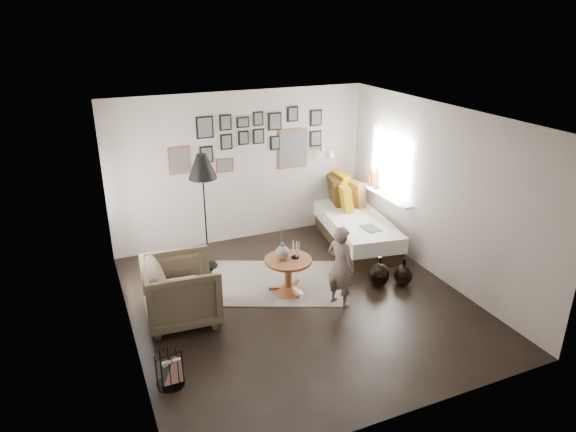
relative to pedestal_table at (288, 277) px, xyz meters
name	(u,v)px	position (x,y,z in m)	size (l,w,h in m)	color
ground	(299,301)	(0.04, -0.29, -0.25)	(4.80, 4.80, 0.00)	black
wall_back	(241,168)	(0.04, 2.11, 1.05)	(4.50, 4.50, 0.00)	#A59990
wall_front	(409,305)	(0.04, -2.69, 1.05)	(4.50, 4.50, 0.00)	#A59990
wall_left	(122,244)	(-2.21, -0.29, 1.05)	(4.80, 4.80, 0.00)	#A59990
wall_right	(438,193)	(2.29, -0.29, 1.05)	(4.80, 4.80, 0.00)	#A59990
ceiling	(300,117)	(0.04, -0.29, 2.35)	(4.80, 4.80, 0.00)	white
door_left	(115,227)	(-2.20, 0.91, 0.80)	(0.00, 2.14, 2.14)	white
window_right	(382,190)	(2.21, 1.05, 0.69)	(0.15, 1.32, 1.30)	white
gallery_wall	(257,141)	(0.32, 2.09, 1.50)	(2.74, 0.03, 1.08)	brown
wall_sconce	(329,153)	(1.59, 1.84, 1.22)	(0.18, 0.36, 0.16)	white
rug	(275,282)	(-0.07, 0.33, -0.24)	(1.98, 1.39, 0.01)	beige
pedestal_table	(288,277)	(0.00, 0.00, 0.00)	(0.68, 0.68, 0.53)	brown
vase	(282,250)	(-0.08, 0.02, 0.43)	(0.19, 0.19, 0.48)	black
candles	(295,250)	(0.11, 0.00, 0.41)	(0.12, 0.12, 0.25)	black
daybed	(353,224)	(1.75, 1.20, 0.08)	(1.24, 2.27, 1.06)	black
magazine_on_daybed	(371,228)	(1.70, 0.55, 0.25)	(0.24, 0.33, 0.02)	black
armchair	(182,290)	(-1.54, -0.09, 0.18)	(0.91, 0.94, 0.85)	brown
armchair_cushion	(183,285)	(-1.51, -0.04, 0.23)	(0.39, 0.39, 0.10)	white
floor_lamp	(202,171)	(-0.86, 1.23, 1.35)	(0.43, 0.43, 1.85)	black
magazine_basket	(170,370)	(-1.96, -1.30, -0.06)	(0.34, 0.34, 0.37)	black
demijohn_large	(379,275)	(1.30, -0.36, -0.06)	(0.32, 0.32, 0.48)	black
demijohn_small	(403,275)	(1.65, -0.48, -0.08)	(0.28, 0.28, 0.43)	black
child	(341,266)	(0.52, -0.58, 0.34)	(0.43, 0.28, 1.17)	#6D5B56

